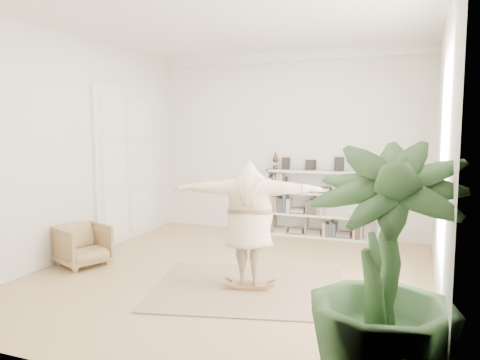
# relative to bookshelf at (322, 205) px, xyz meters

# --- Properties ---
(floor) EXTENTS (6.00, 6.00, 0.00)m
(floor) POSITION_rel_bookshelf_xyz_m (-0.74, -2.82, -0.64)
(floor) COLOR #A88156
(floor) RESTS_ON ground
(room_shell) EXTENTS (6.00, 6.00, 6.00)m
(room_shell) POSITION_rel_bookshelf_xyz_m (-0.74, 0.12, 2.87)
(room_shell) COLOR silver
(room_shell) RESTS_ON floor
(doors) EXTENTS (0.09, 1.78, 2.92)m
(doors) POSITION_rel_bookshelf_xyz_m (-3.45, -1.52, 0.76)
(doors) COLOR white
(doors) RESTS_ON floor
(bookshelf) EXTENTS (2.20, 0.35, 1.64)m
(bookshelf) POSITION_rel_bookshelf_xyz_m (0.00, 0.00, 0.00)
(bookshelf) COLOR silver
(bookshelf) RESTS_ON floor
(armchair) EXTENTS (0.91, 0.90, 0.64)m
(armchair) POSITION_rel_bookshelf_xyz_m (-3.04, -3.24, -0.32)
(armchair) COLOR tan
(armchair) RESTS_ON floor
(rug) EXTENTS (2.92, 2.55, 0.02)m
(rug) POSITION_rel_bookshelf_xyz_m (-0.28, -3.30, -0.63)
(rug) COLOR tan
(rug) RESTS_ON floor
(rocker_board) EXTENTS (0.51, 0.38, 0.10)m
(rocker_board) POSITION_rel_bookshelf_xyz_m (-0.28, -3.30, -0.57)
(rocker_board) COLOR olive
(rocker_board) RESTS_ON rug
(person) EXTENTS (2.06, 1.01, 1.62)m
(person) POSITION_rel_bookshelf_xyz_m (-0.28, -3.30, 0.29)
(person) COLOR beige
(person) RESTS_ON rocker_board
(houseplant) EXTENTS (1.18, 1.18, 2.02)m
(houseplant) POSITION_rel_bookshelf_xyz_m (1.56, -5.37, 0.38)
(houseplant) COLOR #2D4F27
(houseplant) RESTS_ON floor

